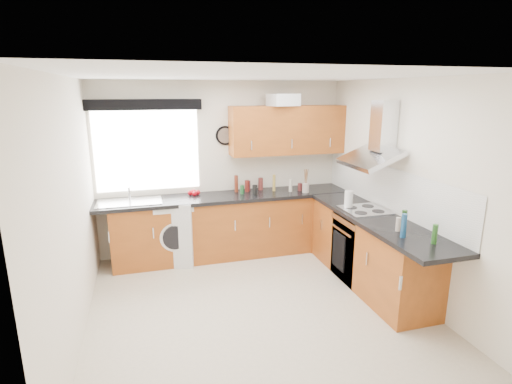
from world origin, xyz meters
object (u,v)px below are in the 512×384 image
object	(u,v)px
oven	(362,247)
washing_machine	(173,230)
upper_cabinets	(287,130)
extractor_hood	(377,141)

from	to	relation	value
oven	washing_machine	bearing A→B (deg)	151.77
oven	washing_machine	xyz separation A→B (m)	(-2.27, 1.22, 0.03)
oven	upper_cabinets	world-z (taller)	upper_cabinets
upper_cabinets	washing_machine	distance (m)	2.19
extractor_hood	upper_cabinets	bearing A→B (deg)	116.13
oven	upper_cabinets	distance (m)	1.99
extractor_hood	washing_machine	distance (m)	2.98
oven	washing_machine	distance (m)	2.58
upper_cabinets	washing_machine	bearing A→B (deg)	-176.51
oven	extractor_hood	size ratio (longest dim) A/B	1.09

